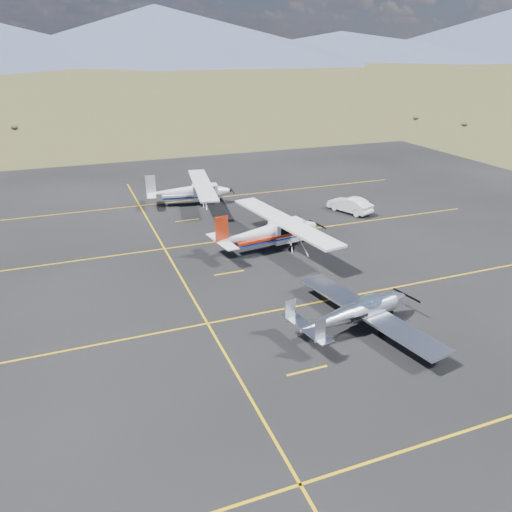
{
  "coord_description": "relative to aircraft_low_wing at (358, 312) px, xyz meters",
  "views": [
    {
      "loc": [
        -11.71,
        -19.77,
        13.29
      ],
      "look_at": [
        -1.79,
        5.94,
        1.6
      ],
      "focal_mm": 35.0,
      "sensor_mm": 36.0,
      "label": 1
    }
  ],
  "objects": [
    {
      "name": "aircraft_low_wing",
      "position": [
        0.0,
        0.0,
        0.0
      ],
      "size": [
        6.95,
        9.58,
        2.07
      ],
      "rotation": [
        0.0,
        0.0,
        0.18
      ],
      "color": "silver",
      "rests_on": "apron"
    },
    {
      "name": "sedan",
      "position": [
        9.66,
        16.8,
        -0.32
      ],
      "size": [
        2.76,
        4.26,
        1.33
      ],
      "primitive_type": "imported",
      "rotation": [
        0.0,
        0.0,
        3.51
      ],
      "color": "white",
      "rests_on": "apron"
    },
    {
      "name": "ground",
      "position": [
        -0.91,
        1.22,
        -0.99
      ],
      "size": [
        1600.0,
        1600.0,
        0.0
      ],
      "primitive_type": "plane",
      "color": "#383D1C",
      "rests_on": "ground"
    },
    {
      "name": "aircraft_cessna",
      "position": [
        -0.01,
        11.49,
        0.35
      ],
      "size": [
        7.27,
        12.01,
        3.03
      ],
      "rotation": [
        0.0,
        0.0,
        0.14
      ],
      "color": "white",
      "rests_on": "apron"
    },
    {
      "name": "apron",
      "position": [
        -0.91,
        8.22,
        -0.99
      ],
      "size": [
        72.0,
        72.0,
        0.02
      ],
      "primitive_type": "cube",
      "color": "black",
      "rests_on": "ground"
    },
    {
      "name": "aircraft_plain",
      "position": [
        -2.53,
        23.96,
        0.26
      ],
      "size": [
        6.78,
        11.19,
        2.82
      ],
      "rotation": [
        0.0,
        0.0,
        -0.16
      ],
      "color": "silver",
      "rests_on": "apron"
    }
  ]
}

